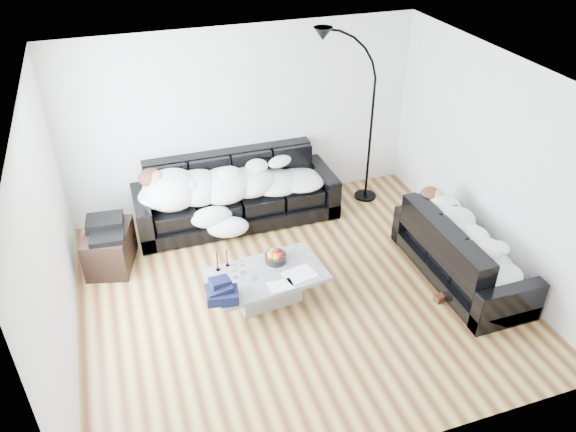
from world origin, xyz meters
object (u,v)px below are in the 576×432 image
object	(u,v)px
fruit_bowl	(276,256)
candle_right	(227,258)
sleeper_back	(236,181)
candle_left	(217,261)
shoes	(446,291)
stereo	(105,227)
sofa_right	(463,250)
av_cabinet	(110,248)
wine_glass_a	(242,267)
sofa_back	(236,192)
floor_lamp	(371,127)
coffee_table	(267,286)
wine_glass_b	(235,272)
wine_glass_c	(254,274)
sleeper_right	(466,235)

from	to	relation	value
fruit_bowl	candle_right	xyz separation A→B (m)	(-0.56, 0.10, 0.03)
sleeper_back	fruit_bowl	world-z (taller)	sleeper_back
candle_left	shoes	size ratio (longest dim) A/B	0.64
sleeper_back	stereo	size ratio (longest dim) A/B	5.37
sofa_right	av_cabinet	world-z (taller)	sofa_right
fruit_bowl	wine_glass_a	distance (m)	0.44
wine_glass_a	candle_left	size ratio (longest dim) A/B	0.67
candle_left	stereo	distance (m)	1.55
fruit_bowl	stereo	world-z (taller)	stereo
sofa_back	candle_right	size ratio (longest dim) A/B	12.33
wine_glass_a	floor_lamp	world-z (taller)	floor_lamp
coffee_table	candle_right	world-z (taller)	candle_right
sofa_back	floor_lamp	distance (m)	2.12
wine_glass_b	fruit_bowl	bearing A→B (deg)	15.43
wine_glass_b	candle_left	size ratio (longest dim) A/B	0.66
wine_glass_c	sleeper_back	bearing A→B (deg)	81.82
av_cabinet	candle_left	bearing A→B (deg)	-26.52
sleeper_back	candle_right	bearing A→B (deg)	-108.70
sofa_back	sleeper_right	size ratio (longest dim) A/B	1.65
sofa_right	shoes	distance (m)	0.55
sofa_back	sleeper_right	xyz separation A→B (m)	(2.27, -2.13, 0.17)
coffee_table	wine_glass_b	size ratio (longest dim) A/B	7.64
sleeper_right	shoes	xyz separation A→B (m)	(-0.34, -0.25, -0.58)
sleeper_back	floor_lamp	xyz separation A→B (m)	(2.01, 0.04, 0.49)
sleeper_right	floor_lamp	world-z (taller)	floor_lamp
sofa_back	shoes	distance (m)	3.10
wine_glass_c	candle_left	size ratio (longest dim) A/B	0.60
coffee_table	stereo	xyz separation A→B (m)	(-1.68, 1.26, 0.39)
wine_glass_a	sofa_back	bearing A→B (deg)	77.86
wine_glass_b	wine_glass_a	bearing A→B (deg)	32.20
sleeper_right	candle_right	size ratio (longest dim) A/B	7.46
shoes	sleeper_right	bearing A→B (deg)	35.54
wine_glass_a	candle_left	distance (m)	0.29
sleeper_right	candle_left	bearing A→B (deg)	78.50
coffee_table	sofa_back	bearing A→B (deg)	86.89
coffee_table	stereo	world-z (taller)	stereo
sofa_right	wine_glass_a	bearing A→B (deg)	80.23
sofa_back	sofa_right	size ratio (longest dim) A/B	1.42
fruit_bowl	candle_right	world-z (taller)	candle_right
wine_glass_c	floor_lamp	world-z (taller)	floor_lamp
floor_lamp	shoes	bearing A→B (deg)	-115.27
coffee_table	shoes	world-z (taller)	coffee_table
shoes	sofa_right	bearing A→B (deg)	35.54
sleeper_right	fruit_bowl	bearing A→B (deg)	76.32
sofa_back	fruit_bowl	distance (m)	1.60
candle_right	wine_glass_c	bearing A→B (deg)	-55.15
sofa_right	wine_glass_a	size ratio (longest dim) A/B	11.41
coffee_table	wine_glass_c	size ratio (longest dim) A/B	8.43
wine_glass_c	stereo	bearing A→B (deg)	139.05
sleeper_right	floor_lamp	size ratio (longest dim) A/B	0.74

